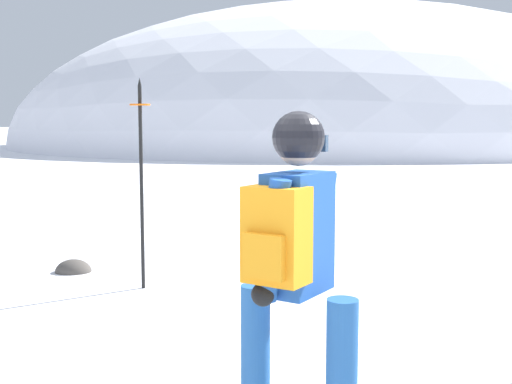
# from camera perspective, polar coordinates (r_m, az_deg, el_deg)

# --- Properties ---
(ridge_peak_main) EXTENTS (41.85, 37.67, 17.93)m
(ridge_peak_main) POSITION_cam_1_polar(r_m,az_deg,el_deg) (44.04, 7.02, 4.06)
(ridge_peak_main) COLOR white
(ridge_peak_main) RESTS_ON ground
(snowboarder_main) EXTENTS (1.61, 1.09, 1.71)m
(snowboarder_main) POSITION_cam_1_polar(r_m,az_deg,el_deg) (3.16, 3.35, -7.50)
(snowboarder_main) COLOR #23B7A3
(snowboarder_main) RESTS_ON ground
(piste_marker_far) EXTENTS (0.20, 0.20, 2.08)m
(piste_marker_far) POSITION_cam_1_polar(r_m,az_deg,el_deg) (6.51, -9.96, 1.88)
(piste_marker_far) COLOR black
(piste_marker_far) RESTS_ON ground
(rock_dark) EXTENTS (0.40, 0.34, 0.28)m
(rock_dark) POSITION_cam_1_polar(r_m,az_deg,el_deg) (7.57, -15.61, -6.71)
(rock_dark) COLOR #4C4742
(rock_dark) RESTS_ON ground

